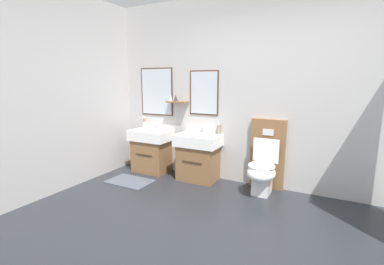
% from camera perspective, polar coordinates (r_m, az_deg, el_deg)
% --- Properties ---
extents(ground_plane, '(6.34, 5.04, 0.10)m').
position_cam_1_polar(ground_plane, '(2.72, 4.55, -24.55)').
color(ground_plane, '#23262B').
rests_on(ground_plane, ground).
extents(wall_back, '(5.14, 0.27, 2.74)m').
position_cam_1_polar(wall_back, '(4.01, 15.27, 8.17)').
color(wall_back, '#B7B5B2').
rests_on(wall_back, ground).
extents(wall_left, '(0.12, 3.84, 2.74)m').
position_cam_1_polar(wall_left, '(3.95, -31.13, 6.99)').
color(wall_left, '#B7B5B2').
rests_on(wall_left, ground).
extents(bath_mat, '(0.68, 0.44, 0.01)m').
position_cam_1_polar(bath_mat, '(4.36, -12.85, -9.89)').
color(bath_mat, '#474C56').
rests_on(bath_mat, ground).
extents(vanity_sink_left, '(0.67, 0.47, 0.71)m').
position_cam_1_polar(vanity_sink_left, '(4.68, -8.41, -3.51)').
color(vanity_sink_left, brown).
rests_on(vanity_sink_left, ground).
extents(tap_on_left_sink, '(0.03, 0.13, 0.11)m').
position_cam_1_polar(tap_on_left_sink, '(4.74, -7.35, 1.68)').
color(tap_on_left_sink, silver).
rests_on(tap_on_left_sink, vanity_sink_left).
extents(vanity_sink_right, '(0.67, 0.47, 0.71)m').
position_cam_1_polar(vanity_sink_right, '(4.24, 1.33, -4.91)').
color(vanity_sink_right, brown).
rests_on(vanity_sink_right, ground).
extents(tap_on_right_sink, '(0.03, 0.13, 0.11)m').
position_cam_1_polar(tap_on_right_sink, '(4.30, 2.35, 0.84)').
color(tap_on_right_sink, silver).
rests_on(tap_on_right_sink, vanity_sink_right).
extents(toilet, '(0.48, 0.62, 1.00)m').
position_cam_1_polar(toilet, '(3.91, 14.83, -6.69)').
color(toilet, brown).
rests_on(toilet, ground).
extents(toothbrush_cup, '(0.07, 0.07, 0.21)m').
position_cam_1_polar(toothbrush_cup, '(4.88, -9.88, 1.72)').
color(toothbrush_cup, silver).
rests_on(toothbrush_cup, vanity_sink_left).
extents(soap_dispenser, '(0.06, 0.06, 0.18)m').
position_cam_1_polar(soap_dispenser, '(4.19, 5.61, 0.62)').
color(soap_dispenser, gray).
rests_on(soap_dispenser, vanity_sink_right).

